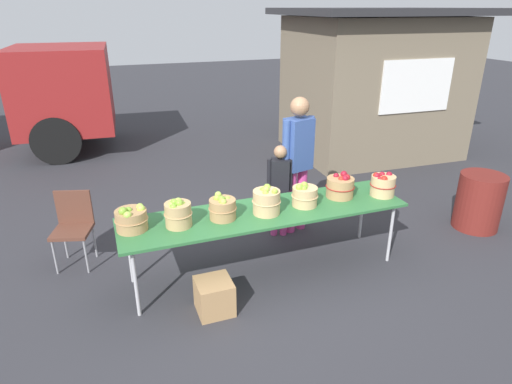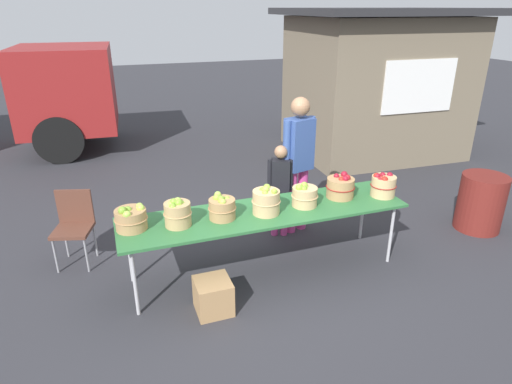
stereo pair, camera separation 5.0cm
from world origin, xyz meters
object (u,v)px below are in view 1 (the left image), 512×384
child_customer (280,184)px  folding_chair (73,223)px  apple_basket_red_0 (340,187)px  apple_basket_red_1 (383,184)px  apple_basket_green_0 (131,219)px  market_table (266,214)px  apple_basket_green_3 (266,201)px  trash_barrel (479,201)px  vendor_adult (298,155)px  produce_crate (214,296)px  apple_basket_green_4 (305,195)px  apple_basket_green_1 (178,213)px  apple_basket_green_2 (222,208)px

child_customer → folding_chair: 2.47m
apple_basket_red_0 → apple_basket_red_1: (0.47, -0.13, 0.01)m
apple_basket_green_0 → apple_basket_red_0: 2.32m
market_table → folding_chair: size_ratio=3.60×
apple_basket_green_3 → trash_barrel: bearing=1.2°
vendor_adult → produce_crate: bearing=26.6°
apple_basket_green_4 → trash_barrel: bearing=0.6°
apple_basket_green_0 → child_customer: child_customer is taller
trash_barrel → apple_basket_green_0: bearing=179.4°
apple_basket_red_1 → market_table: bearing=177.2°
apple_basket_red_0 → child_customer: child_customer is taller
apple_basket_green_4 → folding_chair: bearing=158.7°
apple_basket_green_4 → apple_basket_green_1: bearing=-179.7°
apple_basket_green_4 → apple_basket_green_3: bearing=-175.2°
apple_basket_red_1 → produce_crate: 2.29m
trash_barrel → produce_crate: 3.82m
apple_basket_green_2 → vendor_adult: size_ratio=0.16×
apple_basket_green_3 → trash_barrel: size_ratio=0.41×
apple_basket_red_1 → produce_crate: size_ratio=0.87×
apple_basket_green_2 → trash_barrel: 3.57m
apple_basket_red_0 → apple_basket_red_1: size_ratio=1.12×
apple_basket_red_0 → trash_barrel: size_ratio=0.44×
apple_basket_green_3 → folding_chair: apple_basket_green_3 is taller
vendor_adult → apple_basket_green_3: bearing=33.5°
apple_basket_green_0 → apple_basket_green_3: 1.37m
market_table → apple_basket_green_1: (-0.94, -0.02, 0.17)m
apple_basket_green_1 → apple_basket_green_2: apple_basket_green_1 is taller
apple_basket_green_0 → apple_basket_green_1: (0.44, -0.08, 0.02)m
apple_basket_green_0 → trash_barrel: (4.44, -0.05, -0.49)m
apple_basket_red_0 → child_customer: (-0.46, 0.67, -0.16)m
vendor_adult → market_table: bearing=32.2°
trash_barrel → apple_basket_green_4: bearing=-179.4°
apple_basket_green_1 → folding_chair: bearing=137.4°
market_table → folding_chair: 2.19m
apple_basket_green_0 → apple_basket_green_1: size_ratio=1.11×
folding_chair → produce_crate: bearing=-32.0°
apple_basket_green_4 → folding_chair: size_ratio=0.34×
vendor_adult → child_customer: size_ratio=1.46×
folding_chair → trash_barrel: bearing=6.4°
apple_basket_green_0 → apple_basket_green_2: apple_basket_green_0 is taller
apple_basket_green_1 → trash_barrel: apple_basket_green_1 is taller
apple_basket_green_2 → child_customer: child_customer is taller
apple_basket_red_0 → apple_basket_green_1: bearing=-177.4°
apple_basket_green_4 → vendor_adult: 0.88m
apple_basket_red_1 → folding_chair: bearing=163.5°
apple_basket_green_4 → trash_barrel: 2.65m
market_table → apple_basket_green_0: bearing=177.6°
market_table → apple_basket_green_4: apple_basket_green_4 is taller
apple_basket_red_1 → trash_barrel: apple_basket_red_1 is taller
market_table → apple_basket_green_0: 1.39m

